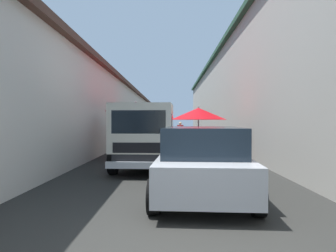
% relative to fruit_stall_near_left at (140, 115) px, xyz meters
% --- Properties ---
extents(ground, '(90.00, 90.00, 0.00)m').
position_rel_fruit_stall_near_left_xyz_m(ground, '(0.73, -1.72, -1.94)').
color(ground, '#282826').
extents(building_left_whitewash, '(49.80, 7.50, 4.35)m').
position_rel_fruit_stall_near_left_xyz_m(building_left_whitewash, '(2.98, 4.99, 0.24)').
color(building_left_whitewash, beige).
rests_on(building_left_whitewash, ground).
extents(building_right_concrete, '(49.80, 7.50, 6.43)m').
position_rel_fruit_stall_near_left_xyz_m(building_right_concrete, '(2.98, -8.42, 1.29)').
color(building_right_concrete, '#A39E93').
rests_on(building_right_concrete, ground).
extents(fruit_stall_near_left, '(2.73, 2.73, 2.45)m').
position_rel_fruit_stall_near_left_xyz_m(fruit_stall_near_left, '(0.00, 0.00, 0.00)').
color(fruit_stall_near_left, '#9E9EA3').
rests_on(fruit_stall_near_left, ground).
extents(fruit_stall_mid_lane, '(2.33, 2.33, 2.22)m').
position_rel_fruit_stall_near_left_xyz_m(fruit_stall_mid_lane, '(-3.67, -2.89, -0.28)').
color(fruit_stall_mid_lane, '#9E9EA3').
rests_on(fruit_stall_mid_lane, ground).
extents(fruit_stall_far_left, '(2.59, 2.59, 2.43)m').
position_rel_fruit_stall_near_left_xyz_m(fruit_stall_far_left, '(-3.59, -0.26, -0.06)').
color(fruit_stall_far_left, '#9E9EA3').
rests_on(fruit_stall_far_left, ground).
extents(hatchback_car, '(4.00, 2.10, 1.45)m').
position_rel_fruit_stall_near_left_xyz_m(hatchback_car, '(-9.84, -2.39, -1.20)').
color(hatchback_car, '#ADAFB5').
rests_on(hatchback_car, ground).
extents(delivery_truck, '(4.99, 2.13, 2.08)m').
position_rel_fruit_stall_near_left_xyz_m(delivery_truck, '(-6.70, -0.92, -0.90)').
color(delivery_truck, black).
rests_on(delivery_truck, ground).
extents(vendor_by_crates, '(0.50, 0.43, 1.54)m').
position_rel_fruit_stall_near_left_xyz_m(vendor_by_crates, '(4.39, -2.34, -1.06)').
color(vendor_by_crates, '#232328').
rests_on(vendor_by_crates, ground).
extents(parked_scooter, '(1.65, 0.62, 1.14)m').
position_rel_fruit_stall_near_left_xyz_m(parked_scooter, '(-5.94, -3.76, -1.49)').
color(parked_scooter, black).
rests_on(parked_scooter, ground).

